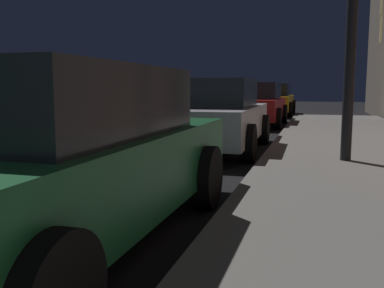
% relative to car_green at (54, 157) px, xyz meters
% --- Properties ---
extents(car_green, '(2.01, 4.46, 1.43)m').
position_rel_car_green_xyz_m(car_green, '(0.00, 0.00, 0.00)').
color(car_green, '#19592D').
rests_on(car_green, ground).
extents(car_silver, '(2.03, 4.03, 1.43)m').
position_rel_car_green_xyz_m(car_silver, '(0.00, 5.47, -0.01)').
color(car_silver, '#B7B7BF').
rests_on(car_silver, ground).
extents(car_red, '(1.98, 4.03, 1.43)m').
position_rel_car_green_xyz_m(car_red, '(0.00, 11.57, -0.00)').
color(car_red, maroon).
rests_on(car_red, ground).
extents(car_yellow_cab, '(2.03, 4.55, 1.43)m').
position_rel_car_green_xyz_m(car_yellow_cab, '(0.00, 17.10, 0.01)').
color(car_yellow_cab, gold).
rests_on(car_yellow_cab, ground).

